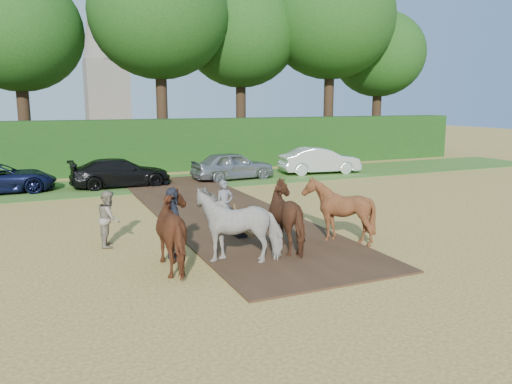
# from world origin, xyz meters

# --- Properties ---
(ground) EXTENTS (120.00, 120.00, 0.00)m
(ground) POSITION_xyz_m (0.00, 0.00, 0.00)
(ground) COLOR gold
(ground) RESTS_ON ground
(earth_strip) EXTENTS (4.50, 17.00, 0.05)m
(earth_strip) POSITION_xyz_m (1.50, 7.00, 0.03)
(earth_strip) COLOR #472D1C
(earth_strip) RESTS_ON ground
(grass_verge) EXTENTS (50.00, 5.00, 0.03)m
(grass_verge) POSITION_xyz_m (0.00, 14.00, 0.01)
(grass_verge) COLOR #38601E
(grass_verge) RESTS_ON ground
(hedgerow) EXTENTS (46.00, 1.60, 3.00)m
(hedgerow) POSITION_xyz_m (0.00, 18.50, 1.50)
(hedgerow) COLOR #14380F
(hedgerow) RESTS_ON ground
(spectator_near) EXTENTS (0.75, 0.88, 1.59)m
(spectator_near) POSITION_xyz_m (-2.74, 3.85, 0.79)
(spectator_near) COLOR tan
(spectator_near) RESTS_ON ground
(spectator_far) EXTENTS (0.51, 1.13, 1.89)m
(spectator_far) POSITION_xyz_m (-1.43, 1.87, 0.94)
(spectator_far) COLOR #22252E
(spectator_far) RESTS_ON ground
(plough_team) EXTENTS (6.08, 4.53, 1.87)m
(plough_team) POSITION_xyz_m (0.95, 1.44, 0.93)
(plough_team) COLOR #5E2C17
(plough_team) RESTS_ON ground
(parked_cars) EXTENTS (25.88, 2.95, 1.48)m
(parked_cars) POSITION_xyz_m (-0.82, 13.84, 0.70)
(parked_cars) COLOR silver
(parked_cars) RESTS_ON ground
(treeline) EXTENTS (48.70, 10.60, 14.21)m
(treeline) POSITION_xyz_m (-1.69, 21.69, 8.97)
(treeline) COLOR #382616
(treeline) RESTS_ON ground
(church) EXTENTS (5.20, 5.20, 27.00)m
(church) POSITION_xyz_m (4.00, 55.00, 13.73)
(church) COLOR slate
(church) RESTS_ON ground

